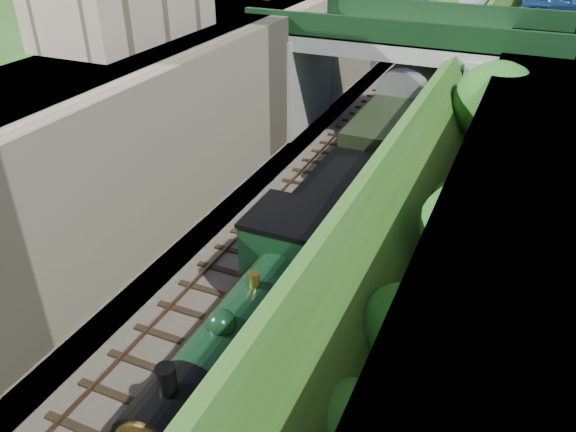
{
  "coord_description": "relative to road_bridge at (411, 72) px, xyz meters",
  "views": [
    {
      "loc": [
        6.97,
        -6.21,
        12.62
      ],
      "look_at": [
        0.0,
        9.6,
        2.52
      ],
      "focal_mm": 35.0,
      "sensor_mm": 36.0,
      "label": 1
    }
  ],
  "objects": [
    {
      "name": "trackbed",
      "position": [
        -0.94,
        -4.0,
        -3.98
      ],
      "size": [
        10.0,
        90.0,
        0.2
      ],
      "primitive_type": "cube",
      "color": "#473F38",
      "rests_on": "ground"
    },
    {
      "name": "retaining_wall",
      "position": [
        -6.44,
        -4.0,
        -0.58
      ],
      "size": [
        1.0,
        90.0,
        7.0
      ],
      "primitive_type": "cube",
      "color": "#756B56",
      "rests_on": "ground"
    },
    {
      "name": "street_plateau_left",
      "position": [
        -9.94,
        -4.0,
        -0.58
      ],
      "size": [
        6.0,
        90.0,
        7.0
      ],
      "primitive_type": "cube",
      "color": "#262628",
      "rests_on": "ground"
    },
    {
      "name": "embankment_slope",
      "position": [
        4.08,
        -4.18,
        -1.27
      ],
      "size": [
        4.65,
        90.81,
        6.36
      ],
      "color": "#1E4714",
      "rests_on": "ground"
    },
    {
      "name": "track_left",
      "position": [
        -2.94,
        -4.0,
        -3.83
      ],
      "size": [
        2.5,
        90.0,
        0.2
      ],
      "color": "black",
      "rests_on": "trackbed"
    },
    {
      "name": "track_right",
      "position": [
        0.26,
        -4.0,
        -3.83
      ],
      "size": [
        2.5,
        90.0,
        0.2
      ],
      "color": "black",
      "rests_on": "trackbed"
    },
    {
      "name": "road_bridge",
      "position": [
        0.0,
        0.0,
        0.0
      ],
      "size": [
        16.0,
        6.4,
        7.25
      ],
      "color": "gray",
      "rests_on": "ground"
    },
    {
      "name": "tree",
      "position": [
        4.97,
        -5.75,
        0.57
      ],
      "size": [
        3.6,
        3.8,
        6.6
      ],
      "color": "black",
      "rests_on": "ground"
    },
    {
      "name": "car_blue",
      "position": [
        6.7,
        6.71,
        2.9
      ],
      "size": [
        4.34,
        1.87,
        1.46
      ],
      "primitive_type": "imported",
      "rotation": [
        0.0,
        0.0,
        1.54
      ],
      "color": "navy",
      "rests_on": "street_plateau_right"
    },
    {
      "name": "locomotive",
      "position": [
        0.26,
        -19.55,
        -2.18
      ],
      "size": [
        3.1,
        10.22,
        3.83
      ],
      "color": "black",
      "rests_on": "trackbed"
    },
    {
      "name": "tender",
      "position": [
        0.26,
        -12.19,
        -2.46
      ],
      "size": [
        2.7,
        6.0,
        3.05
      ],
      "color": "black",
      "rests_on": "trackbed"
    },
    {
      "name": "coach_front",
      "position": [
        0.26,
        0.41,
        -2.03
      ],
      "size": [
        2.9,
        18.0,
        3.7
      ],
      "color": "black",
      "rests_on": "trackbed"
    },
    {
      "name": "coach_middle",
      "position": [
        0.26,
        19.21,
        -2.03
      ],
      "size": [
        2.9,
        18.0,
        3.7
      ],
      "color": "black",
      "rests_on": "trackbed"
    },
    {
      "name": "coach_rear",
      "position": [
        0.26,
        38.01,
        -2.03
      ],
      "size": [
        2.9,
        18.0,
        3.7
      ],
      "color": "black",
      "rests_on": "trackbed"
    }
  ]
}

